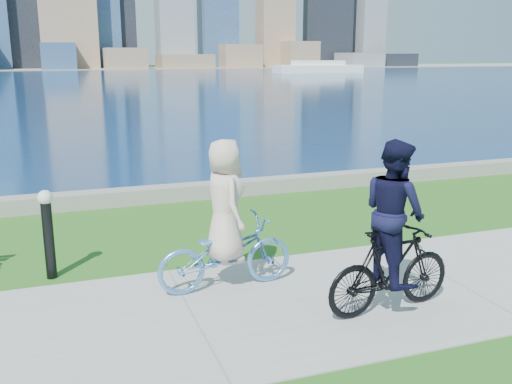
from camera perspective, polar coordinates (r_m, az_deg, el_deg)
ground at (r=7.67m, az=-6.22°, el=-12.48°), size 320.00×320.00×0.00m
concrete_path at (r=7.66m, az=-6.22°, el=-12.42°), size 80.00×3.50×0.02m
seawall at (r=13.39m, az=-12.41°, el=-0.43°), size 90.00×0.50×0.35m
bay_water at (r=78.80m, az=-18.67°, el=10.57°), size 320.00×131.00×0.01m
far_shore at (r=136.77m, az=-19.23°, el=11.60°), size 320.00×30.00×0.12m
ferry_far at (r=102.15m, az=6.23°, el=12.25°), size 15.54×4.44×2.11m
bollard_lamp at (r=9.19m, az=-20.10°, el=-3.44°), size 0.22×0.22×1.39m
cyclist_woman at (r=8.23m, az=-3.09°, el=-4.26°), size 0.80×2.06×2.20m
cyclist_man at (r=7.65m, az=13.47°, el=-4.84°), size 0.79×1.96×2.31m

